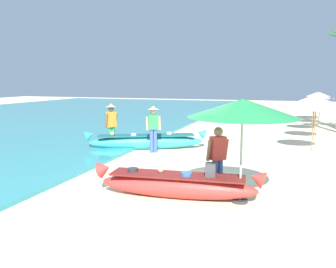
% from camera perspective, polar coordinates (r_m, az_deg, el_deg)
% --- Properties ---
extents(ground_plane, '(80.00, 80.00, 0.00)m').
position_cam_1_polar(ground_plane, '(9.40, 2.69, -7.84)').
color(ground_plane, beige).
extents(boat_red_foreground, '(3.99, 1.00, 0.85)m').
position_cam_1_polar(boat_red_foreground, '(8.10, 1.52, -8.29)').
color(boat_red_foreground, red).
rests_on(boat_red_foreground, ground).
extents(boat_cyan_midground, '(4.50, 2.45, 0.83)m').
position_cam_1_polar(boat_cyan_midground, '(13.72, -3.58, -1.21)').
color(boat_cyan_midground, '#33B2BC').
rests_on(boat_cyan_midground, ground).
extents(person_vendor_hatted, '(0.58, 0.45, 1.77)m').
position_cam_1_polar(person_vendor_hatted, '(12.95, -2.42, 1.40)').
color(person_vendor_hatted, '#3D5BA8').
rests_on(person_vendor_hatted, ground).
extents(person_tourist_customer, '(0.55, 0.50, 1.59)m').
position_cam_1_polar(person_tourist_customer, '(8.50, 8.15, -3.49)').
color(person_tourist_customer, '#3D5BA8').
rests_on(person_tourist_customer, ground).
extents(person_vendor_assistant, '(0.46, 0.58, 1.78)m').
position_cam_1_polar(person_vendor_assistant, '(14.17, -9.27, 1.94)').
color(person_vendor_assistant, green).
rests_on(person_vendor_assistant, ground).
extents(patio_umbrella_large, '(2.39, 2.39, 2.30)m').
position_cam_1_polar(patio_umbrella_large, '(7.62, 12.14, 4.10)').
color(patio_umbrella_large, '#B7B7BC').
rests_on(patio_umbrella_large, ground).
extents(parasol_row_0, '(1.60, 1.60, 1.91)m').
position_cam_1_polar(parasol_row_0, '(14.34, 22.87, 4.34)').
color(parasol_row_0, '#8E6B47').
rests_on(parasol_row_0, ground).
extents(parasol_row_1, '(1.60, 1.60, 1.91)m').
position_cam_1_polar(parasol_row_1, '(17.28, 23.15, 4.96)').
color(parasol_row_1, '#8E6B47').
rests_on(parasol_row_1, ground).
extents(parasol_row_2, '(1.60, 1.60, 1.91)m').
position_cam_1_polar(parasol_row_2, '(20.15, 22.82, 5.43)').
color(parasol_row_2, '#8E6B47').
rests_on(parasol_row_2, ground).
extents(parasol_row_3, '(1.60, 1.60, 1.91)m').
position_cam_1_polar(parasol_row_3, '(23.47, 23.70, 5.75)').
color(parasol_row_3, '#8E6B47').
rests_on(parasol_row_3, ground).
extents(parasol_row_4, '(1.60, 1.60, 1.91)m').
position_cam_1_polar(parasol_row_4, '(26.15, 23.40, 6.01)').
color(parasol_row_4, '#8E6B47').
rests_on(parasol_row_4, ground).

